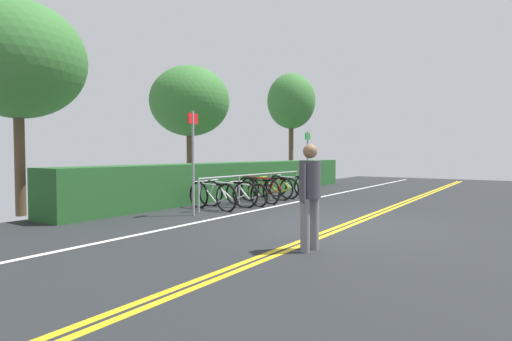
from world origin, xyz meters
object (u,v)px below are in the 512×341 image
Objects in this scene: bicycle_5 at (275,188)px; bicycle_6 at (290,186)px; bicycle_2 at (246,194)px; tree_far_right at (291,102)px; bicycle_3 at (259,190)px; tree_near_left at (17,60)px; bike_rack at (256,181)px; bicycle_4 at (264,188)px; sign_post_far at (308,156)px; tree_mid at (190,102)px; bicycle_0 at (212,196)px; pedestrian at (310,190)px; sign_post_near at (193,153)px; bicycle_1 at (228,194)px.

bicycle_6 is at bearing -17.02° from bicycle_5.
bicycle_2 is 0.32× the size of tree_far_right.
bicycle_6 is (2.68, 0.07, 0.04)m from bicycle_2.
tree_near_left is (-5.26, 3.14, 3.21)m from bicycle_3.
bike_rack is 0.71m from bicycle_4.
tree_far_right is (5.10, 2.79, 3.53)m from bicycle_6.
sign_post_far is at bearing 1.63° from bike_rack.
bicycle_0 is at bearing -130.09° from tree_mid.
bike_rack is at bearing 98.21° from bicycle_3.
bicycle_4 is at bearing -94.59° from tree_mid.
bicycle_3 is 0.34× the size of tree_far_right.
tree_mid is at bearing 85.41° from bicycle_4.
tree_near_left is (-7.21, 3.11, 3.21)m from bicycle_6.
bicycle_3 is 6.92m from tree_near_left.
sign_post_far reaches higher than bicycle_6.
bicycle_2 is 0.94× the size of bicycle_3.
bicycle_4 is (0.65, 0.11, -0.27)m from bike_rack.
bicycle_2 is at bearing 44.92° from pedestrian.
bicycle_6 is 0.74× the size of sign_post_far.
sign_post_far is at bearing 3.39° from bicycle_2.
bike_rack is 3.13m from sign_post_near.
bicycle_5 is at bearing 1.01° from bicycle_4.
bicycle_5 is 4.45m from sign_post_near.
tree_far_right reaches higher than bicycle_5.
bicycle_0 is 3.94m from bicycle_6.
bicycle_4 is at bearing -178.99° from bicycle_5.
bicycle_4 is 1.32m from bicycle_6.
sign_post_near is 4.51m from tree_near_left.
bicycle_6 is at bearing -2.00° from bicycle_1.
bicycle_3 is 1.94m from bicycle_6.
sign_post_far is at bearing 3.52° from bicycle_3.
bicycle_2 is 0.92× the size of bicycle_4.
bicycle_0 is 1.53m from sign_post_near.
bike_rack is 3.09× the size of bicycle_2.
bicycle_1 is at bearing 0.75° from bicycle_0.
sign_post_near reaches higher than pedestrian.
bicycle_4 is (0.63, 0.23, 0.01)m from bicycle_3.
bicycle_3 is 0.72× the size of sign_post_near.
bicycle_0 is at bearing -42.60° from tree_near_left.
sign_post_far reaches higher than bike_rack.
bike_rack is 2.95× the size of bicycle_1.
bicycle_3 reaches higher than bicycle_0.
bicycle_3 is (2.00, -0.14, 0.01)m from bicycle_0.
sign_post_far is at bearing -0.16° from bicycle_4.
bicycle_0 is at bearing -179.25° from bicycle_1.
sign_post_near is at bearing -174.85° from bicycle_5.
pedestrian reaches higher than bike_rack.
bicycle_0 is at bearing 172.14° from bicycle_2.
pedestrian is (-3.32, -4.09, 0.54)m from bicycle_1.
bicycle_1 is 0.97× the size of bicycle_4.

